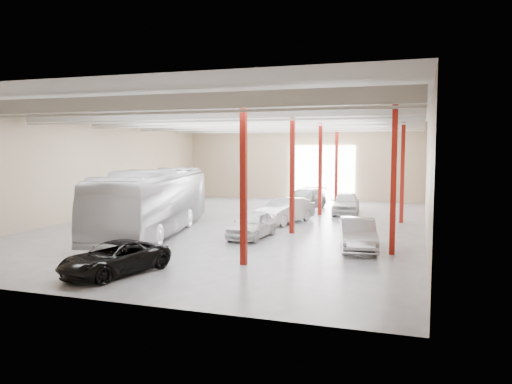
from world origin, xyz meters
The scene contains 8 objects.
depot_shell centered at (0.13, 0.48, 4.98)m, with size 22.12×32.12×7.06m.
coach_bus centered at (-3.50, -4.72, 1.81)m, with size 3.04×12.97×3.61m, color silver.
black_sedan centered at (-0.37, -13.00, 0.62)m, with size 2.05×4.45×1.24m, color black.
car_row_a centered at (2.13, -4.04, 0.71)m, with size 1.69×4.19×1.43m, color silver.
car_row_b centered at (2.43, 1.50, 0.80)m, with size 1.70×4.87×1.60m, color #B1B1B6.
car_row_c centered at (2.02, 9.00, 0.80)m, with size 2.25×5.53×1.60m, color gray.
car_right_near centered at (7.89, -5.41, 0.74)m, with size 1.57×4.49×1.48m, color #9E9DA2.
car_right_far centered at (5.50, 7.11, 0.80)m, with size 1.90×4.72×1.61m, color silver.
Camera 1 is at (10.72, -29.06, 4.85)m, focal length 35.00 mm.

